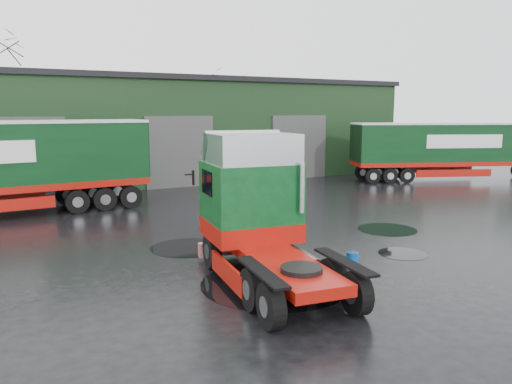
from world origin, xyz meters
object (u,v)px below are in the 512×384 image
at_px(wash_bucket, 352,258).
at_px(tree_back_a, 5,105).
at_px(lorry_right, 438,151).
at_px(hero_tractor, 275,213).
at_px(tree_back_b, 202,117).
at_px(warehouse, 148,128).

distance_m(wash_bucket, tree_back_a, 33.14).
relative_size(lorry_right, tree_back_a, 1.44).
distance_m(hero_tractor, lorry_right, 22.03).
bearing_deg(tree_back_b, lorry_right, -71.57).
bearing_deg(tree_back_b, wash_bucket, -105.26).
height_order(warehouse, tree_back_b, tree_back_b).
relative_size(tree_back_a, tree_back_b, 1.27).
bearing_deg(wash_bucket, tree_back_a, 102.79).
bearing_deg(hero_tractor, warehouse, 88.38).
xyz_separation_m(lorry_right, wash_bucket, (-15.73, -11.00, -1.64)).
height_order(wash_bucket, tree_back_b, tree_back_b).
relative_size(hero_tractor, wash_bucket, 17.26).
relative_size(lorry_right, wash_bucket, 39.35).
xyz_separation_m(hero_tractor, tree_back_a, (-4.31, 32.66, 2.88)).
relative_size(lorry_right, tree_back_b, 1.83).
bearing_deg(tree_back_b, warehouse, -128.66).
relative_size(hero_tractor, lorry_right, 0.44).
bearing_deg(tree_back_a, wash_bucket, -77.21).
bearing_deg(lorry_right, tree_back_a, -110.33).
height_order(hero_tractor, wash_bucket, hero_tractor).
relative_size(wash_bucket, tree_back_a, 0.04).
height_order(lorry_right, wash_bucket, lorry_right).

